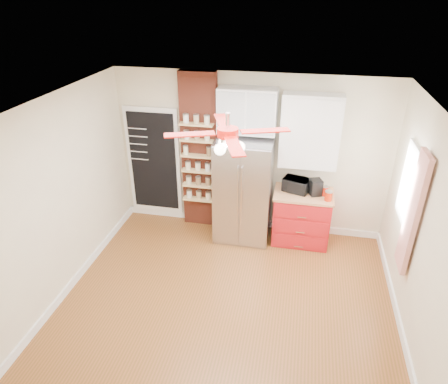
% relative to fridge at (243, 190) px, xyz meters
% --- Properties ---
extents(floor, '(4.50, 4.50, 0.00)m').
position_rel_fridge_xyz_m(floor, '(0.05, -1.63, -0.88)').
color(floor, brown).
rests_on(floor, ground).
extents(ceiling, '(4.50, 4.50, 0.00)m').
position_rel_fridge_xyz_m(ceiling, '(0.05, -1.63, 1.83)').
color(ceiling, white).
rests_on(ceiling, wall_back).
extents(wall_back, '(4.50, 0.02, 2.70)m').
position_rel_fridge_xyz_m(wall_back, '(0.05, 0.37, 0.48)').
color(wall_back, beige).
rests_on(wall_back, floor).
extents(wall_front, '(4.50, 0.02, 2.70)m').
position_rel_fridge_xyz_m(wall_front, '(0.05, -3.63, 0.48)').
color(wall_front, beige).
rests_on(wall_front, floor).
extents(wall_left, '(0.02, 4.00, 2.70)m').
position_rel_fridge_xyz_m(wall_left, '(-2.20, -1.63, 0.48)').
color(wall_left, beige).
rests_on(wall_left, floor).
extents(wall_right, '(0.02, 4.00, 2.70)m').
position_rel_fridge_xyz_m(wall_right, '(2.30, -1.63, 0.48)').
color(wall_right, beige).
rests_on(wall_right, floor).
extents(chalkboard, '(0.95, 0.05, 1.95)m').
position_rel_fridge_xyz_m(chalkboard, '(-1.65, 0.33, 0.23)').
color(chalkboard, white).
rests_on(chalkboard, wall_back).
extents(brick_pillar, '(0.60, 0.16, 2.70)m').
position_rel_fridge_xyz_m(brick_pillar, '(-0.80, 0.29, 0.48)').
color(brick_pillar, brown).
rests_on(brick_pillar, floor).
extents(fridge, '(0.90, 0.70, 1.75)m').
position_rel_fridge_xyz_m(fridge, '(0.00, 0.00, 0.00)').
color(fridge, '#B5B5BA').
rests_on(fridge, floor).
extents(upper_glass_cabinet, '(0.90, 0.35, 0.70)m').
position_rel_fridge_xyz_m(upper_glass_cabinet, '(0.00, 0.20, 1.27)').
color(upper_glass_cabinet, white).
rests_on(upper_glass_cabinet, wall_back).
extents(red_cabinet, '(0.94, 0.64, 0.90)m').
position_rel_fridge_xyz_m(red_cabinet, '(0.97, 0.05, -0.42)').
color(red_cabinet, '#B01519').
rests_on(red_cabinet, floor).
extents(upper_shelf_unit, '(0.90, 0.30, 1.15)m').
position_rel_fridge_xyz_m(upper_shelf_unit, '(0.97, 0.22, 1.00)').
color(upper_shelf_unit, white).
rests_on(upper_shelf_unit, wall_back).
extents(window, '(0.04, 0.75, 1.05)m').
position_rel_fridge_xyz_m(window, '(2.28, -0.73, 0.68)').
color(window, white).
rests_on(window, wall_right).
extents(curtain, '(0.06, 0.40, 1.55)m').
position_rel_fridge_xyz_m(curtain, '(2.23, -1.28, 0.57)').
color(curtain, red).
rests_on(curtain, wall_right).
extents(ceiling_fan, '(1.40, 1.40, 0.44)m').
position_rel_fridge_xyz_m(ceiling_fan, '(0.05, -1.63, 1.55)').
color(ceiling_fan, silver).
rests_on(ceiling_fan, ceiling).
extents(toaster_oven, '(0.47, 0.38, 0.22)m').
position_rel_fridge_xyz_m(toaster_oven, '(0.83, 0.10, 0.14)').
color(toaster_oven, black).
rests_on(toaster_oven, red_cabinet).
extents(coffee_maker, '(0.23, 0.23, 0.26)m').
position_rel_fridge_xyz_m(coffee_maker, '(1.14, 0.04, 0.15)').
color(coffee_maker, black).
rests_on(coffee_maker, red_cabinet).
extents(canister_left, '(0.13, 0.13, 0.15)m').
position_rel_fridge_xyz_m(canister_left, '(1.34, -0.12, 0.10)').
color(canister_left, red).
rests_on(canister_left, red_cabinet).
extents(canister_right, '(0.10, 0.10, 0.15)m').
position_rel_fridge_xyz_m(canister_right, '(1.28, 0.04, 0.10)').
color(canister_right, '#B31D09').
rests_on(canister_right, red_cabinet).
extents(pantry_jar_oats, '(0.10, 0.10, 0.14)m').
position_rel_fridge_xyz_m(pantry_jar_oats, '(-0.99, 0.14, 0.57)').
color(pantry_jar_oats, beige).
rests_on(pantry_jar_oats, brick_pillar).
extents(pantry_jar_beans, '(0.09, 0.09, 0.14)m').
position_rel_fridge_xyz_m(pantry_jar_beans, '(-0.60, 0.16, 0.57)').
color(pantry_jar_beans, olive).
rests_on(pantry_jar_beans, brick_pillar).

